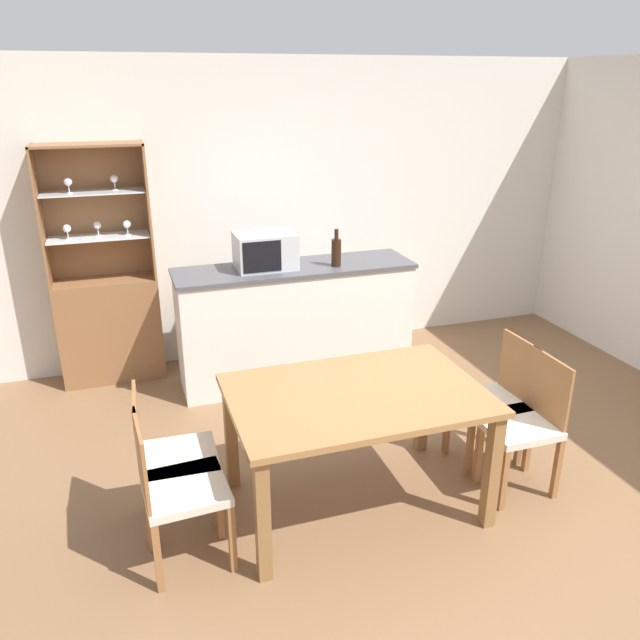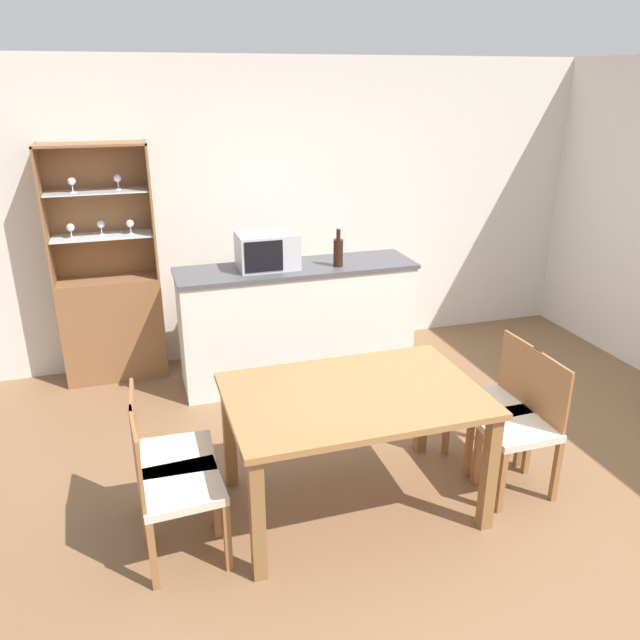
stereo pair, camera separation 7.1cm
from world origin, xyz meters
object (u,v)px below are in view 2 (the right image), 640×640
at_px(microwave, 267,250).
at_px(wine_bottle, 339,252).
at_px(dining_chair_side_left_near, 173,487).
at_px(dining_chair_side_right_near, 522,425).
at_px(display_cabinet, 112,311).
at_px(dining_chair_side_right_far, 496,403).
at_px(dining_table, 353,408).
at_px(dining_chair_side_left_far, 168,457).

distance_m(microwave, wine_bottle, 0.56).
bearing_deg(dining_chair_side_left_near, dining_chair_side_right_near, 86.64).
height_order(display_cabinet, dining_chair_side_right_far, display_cabinet).
xyz_separation_m(dining_table, dining_chair_side_left_near, (-1.02, -0.14, -0.21)).
xyz_separation_m(dining_chair_side_left_far, dining_chair_side_left_near, (0.00, -0.29, 0.00)).
distance_m(dining_table, dining_chair_side_right_near, 1.05).
xyz_separation_m(dining_chair_side_left_far, dining_chair_side_right_far, (2.04, -0.00, 0.00)).
bearing_deg(dining_table, dining_chair_side_left_far, 172.01).
height_order(dining_table, dining_chair_side_right_near, dining_chair_side_right_near).
xyz_separation_m(display_cabinet, dining_chair_side_right_near, (2.32, -2.37, -0.14)).
xyz_separation_m(dining_chair_side_right_near, microwave, (-1.10, 1.90, 0.68)).
xyz_separation_m(dining_chair_side_left_far, dining_chair_side_right_near, (2.04, -0.29, 0.00)).
relative_size(dining_chair_side_left_far, dining_chair_side_right_far, 1.00).
bearing_deg(microwave, display_cabinet, 159.03).
bearing_deg(dining_chair_side_left_far, dining_table, 84.10).
xyz_separation_m(dining_table, wine_bottle, (0.47, 1.63, 0.45)).
xyz_separation_m(dining_chair_side_left_near, microwave, (0.94, 1.90, 0.68)).
height_order(microwave, wine_bottle, wine_bottle).
relative_size(dining_chair_side_left_far, dining_chair_side_left_near, 1.00).
bearing_deg(dining_chair_side_right_near, wine_bottle, 17.48).
bearing_deg(dining_chair_side_left_near, display_cabinet, -176.73).
xyz_separation_m(dining_table, dining_chair_side_right_far, (1.02, 0.14, -0.21)).
distance_m(dining_table, dining_chair_side_right_far, 1.05).
bearing_deg(wine_bottle, dining_chair_side_left_near, -129.98).
relative_size(dining_chair_side_right_far, wine_bottle, 2.83).
xyz_separation_m(dining_chair_side_left_near, dining_chair_side_right_near, (2.04, 0.00, 0.00)).
bearing_deg(dining_chair_side_right_near, dining_chair_side_right_far, 0.11).
xyz_separation_m(display_cabinet, wine_bottle, (1.77, -0.60, 0.52)).
bearing_deg(display_cabinet, dining_chair_side_right_far, -41.89).
height_order(dining_chair_side_left_near, wine_bottle, wine_bottle).
xyz_separation_m(display_cabinet, dining_table, (1.30, -2.23, 0.07)).
height_order(dining_table, dining_chair_side_left_far, dining_chair_side_left_far).
bearing_deg(dining_chair_side_left_near, microwave, 150.25).
height_order(dining_table, dining_chair_side_right_far, dining_chair_side_right_far).
bearing_deg(dining_table, display_cabinet, 120.29).
distance_m(dining_chair_side_right_far, wine_bottle, 1.72).
bearing_deg(wine_bottle, dining_table, -105.98).
relative_size(display_cabinet, dining_chair_side_left_far, 2.27).
bearing_deg(display_cabinet, dining_table, -59.71).
bearing_deg(microwave, dining_chair_side_right_far, -55.69).
distance_m(dining_chair_side_left_near, dining_chair_side_right_near, 2.04).
bearing_deg(wine_bottle, microwave, 166.90).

